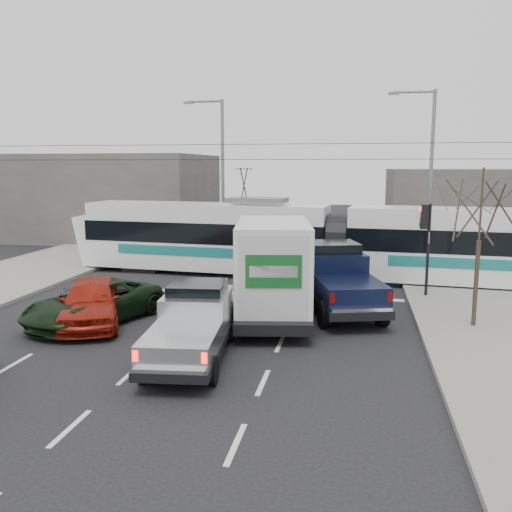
% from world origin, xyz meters
% --- Properties ---
extents(ground, '(120.00, 120.00, 0.00)m').
position_xyz_m(ground, '(0.00, 0.00, 0.00)').
color(ground, black).
rests_on(ground, ground).
extents(rails, '(60.00, 1.60, 0.03)m').
position_xyz_m(rails, '(0.00, 10.00, 0.01)').
color(rails, '#33302D').
rests_on(rails, ground).
extents(building_left, '(14.00, 10.00, 6.00)m').
position_xyz_m(building_left, '(-14.00, 22.00, 3.00)').
color(building_left, '#66605C').
rests_on(building_left, ground).
extents(building_right, '(12.00, 10.00, 5.00)m').
position_xyz_m(building_right, '(12.00, 24.00, 2.50)').
color(building_right, '#66605C').
rests_on(building_right, ground).
extents(bare_tree, '(2.40, 2.40, 5.00)m').
position_xyz_m(bare_tree, '(7.60, 2.50, 3.79)').
color(bare_tree, '#47382B').
rests_on(bare_tree, ground).
extents(traffic_signal, '(0.44, 0.44, 3.60)m').
position_xyz_m(traffic_signal, '(6.47, 6.50, 2.74)').
color(traffic_signal, black).
rests_on(traffic_signal, ground).
extents(street_lamp_near, '(2.38, 0.25, 9.00)m').
position_xyz_m(street_lamp_near, '(7.31, 14.00, 5.11)').
color(street_lamp_near, slate).
rests_on(street_lamp_near, ground).
extents(street_lamp_far, '(2.38, 0.25, 9.00)m').
position_xyz_m(street_lamp_far, '(-4.19, 16.00, 5.11)').
color(street_lamp_far, slate).
rests_on(street_lamp_far, ground).
extents(catenary, '(60.00, 0.20, 7.00)m').
position_xyz_m(catenary, '(0.00, 10.00, 3.88)').
color(catenary, black).
rests_on(catenary, ground).
extents(tram, '(24.92, 4.62, 5.06)m').
position_xyz_m(tram, '(2.97, 9.65, 1.80)').
color(tram, white).
rests_on(tram, ground).
extents(silver_pickup, '(2.31, 5.41, 1.91)m').
position_xyz_m(silver_pickup, '(-0.51, -1.44, 0.95)').
color(silver_pickup, black).
rests_on(silver_pickup, ground).
extents(box_truck, '(3.37, 7.06, 3.39)m').
position_xyz_m(box_truck, '(1.05, 2.73, 1.67)').
color(box_truck, black).
rests_on(box_truck, ground).
extents(navy_pickup, '(3.57, 6.01, 2.39)m').
position_xyz_m(navy_pickup, '(3.19, 4.18, 1.18)').
color(navy_pickup, black).
rests_on(navy_pickup, ground).
extents(green_car, '(3.79, 5.46, 1.38)m').
position_xyz_m(green_car, '(-4.71, 0.95, 0.69)').
color(green_car, black).
rests_on(green_car, ground).
extents(red_car, '(3.37, 4.96, 1.57)m').
position_xyz_m(red_car, '(-4.70, 0.84, 0.78)').
color(red_car, '#9C1C0E').
rests_on(red_car, ground).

